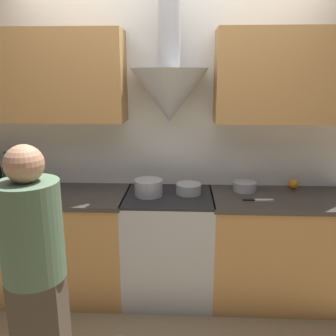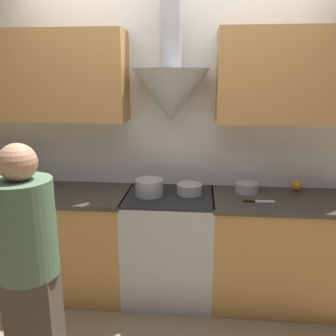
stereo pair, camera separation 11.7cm
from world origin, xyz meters
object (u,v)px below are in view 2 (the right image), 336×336
wine_bottle_4 (2,174)px  wine_bottle_5 (12,174)px  person_foreground_left (29,271)px  mixing_bowl (189,189)px  stove_range (169,245)px  orange_fruit (297,186)px  saucepan (247,187)px  stock_pot (149,187)px

wine_bottle_4 → wine_bottle_5: wine_bottle_5 is taller
wine_bottle_4 → wine_bottle_5: size_ratio=0.96×
person_foreground_left → mixing_bowl: bearing=55.8°
wine_bottle_5 → mixing_bowl: size_ratio=1.66×
stove_range → orange_fruit: bearing=11.9°
wine_bottle_5 → saucepan: wine_bottle_5 is taller
orange_fruit → stove_range: bearing=-168.1°
wine_bottle_5 → wine_bottle_4: bearing=172.6°
orange_fruit → mixing_bowl: bearing=-168.9°
wine_bottle_5 → stock_pot: bearing=-1.9°
wine_bottle_4 → stove_range: bearing=-1.6°
stock_pot → wine_bottle_5: bearing=178.1°
stock_pot → person_foreground_left: size_ratio=0.15×
wine_bottle_5 → stove_range: bearing=-1.2°
wine_bottle_4 → stock_pot: (1.25, -0.05, -0.07)m
wine_bottle_4 → mixing_bowl: (1.57, 0.01, -0.09)m
orange_fruit → saucepan: bearing=-169.4°
wine_bottle_4 → mixing_bowl: 1.57m
stove_range → wine_bottle_4: wine_bottle_4 is taller
mixing_bowl → orange_fruit: bearing=11.1°
mixing_bowl → person_foreground_left: person_foreground_left is taller
wine_bottle_4 → orange_fruit: (2.45, 0.18, -0.09)m
wine_bottle_4 → person_foreground_left: person_foreground_left is taller
mixing_bowl → stove_range: bearing=-163.5°
wine_bottle_5 → mixing_bowl: 1.47m
stove_range → stock_pot: size_ratio=3.96×
mixing_bowl → person_foreground_left: (-0.79, -1.16, -0.10)m
stock_pot → orange_fruit: bearing=10.9°
saucepan → wine_bottle_5: bearing=-176.6°
person_foreground_left → saucepan: bearing=45.0°
wine_bottle_4 → orange_fruit: size_ratio=4.03×
stock_pot → person_foreground_left: 1.20m
mixing_bowl → wine_bottle_4: bearing=-179.7°
stock_pot → person_foreground_left: person_foreground_left is taller
stove_range → saucepan: (0.62, 0.14, 0.48)m
wine_bottle_5 → person_foreground_left: (0.68, -1.14, -0.19)m
stove_range → mixing_bowl: mixing_bowl is taller
wine_bottle_4 → wine_bottle_5: bearing=-7.4°
wine_bottle_4 → person_foreground_left: 1.40m
wine_bottle_5 → mixing_bowl: wine_bottle_5 is taller
wine_bottle_4 → mixing_bowl: wine_bottle_4 is taller
wine_bottle_4 → person_foreground_left: (0.78, -1.15, -0.19)m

